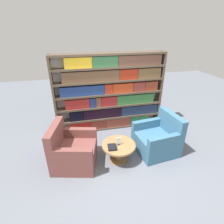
{
  "coord_description": "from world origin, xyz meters",
  "views": [
    {
      "loc": [
        -0.91,
        -2.69,
        2.58
      ],
      "look_at": [
        -0.12,
        0.72,
        0.85
      ],
      "focal_mm": 28.0,
      "sensor_mm": 36.0,
      "label": 1
    }
  ],
  "objects": [
    {
      "name": "bookshelf",
      "position": [
        0.03,
        1.49,
        1.01
      ],
      "size": [
        2.82,
        0.3,
        2.02
      ],
      "color": "silver",
      "rests_on": "ground_plane"
    },
    {
      "name": "armchair_left",
      "position": [
        -1.05,
        0.24,
        0.3
      ],
      "size": [
        1.0,
        1.0,
        0.89
      ],
      "rotation": [
        0.0,
        0.0,
        1.33
      ],
      "color": "brown",
      "rests_on": "ground_plane"
    },
    {
      "name": "table_sign",
      "position": [
        -0.12,
        0.11,
        0.47
      ],
      "size": [
        0.1,
        0.06,
        0.17
      ],
      "color": "black",
      "rests_on": "coffee_table"
    },
    {
      "name": "armchair_right",
      "position": [
        0.81,
        0.23,
        0.3
      ],
      "size": [
        0.91,
        0.91,
        0.89
      ],
      "rotation": [
        0.0,
        0.0,
        -1.46
      ],
      "color": "#386684",
      "rests_on": "ground_plane"
    },
    {
      "name": "coffee_table",
      "position": [
        -0.12,
        0.11,
        0.29
      ],
      "size": [
        0.69,
        0.69,
        0.4
      ],
      "color": "olive",
      "rests_on": "ground_plane"
    },
    {
      "name": "ground_plane",
      "position": [
        0.0,
        0.0,
        0.0
      ],
      "size": [
        14.0,
        14.0,
        0.0
      ],
      "primitive_type": "plane",
      "color": "slate"
    },
    {
      "name": "stray_book",
      "position": [
        -0.27,
        0.03,
        0.42
      ],
      "size": [
        0.19,
        0.22,
        0.04
      ],
      "color": "black",
      "rests_on": "coffee_table"
    }
  ]
}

